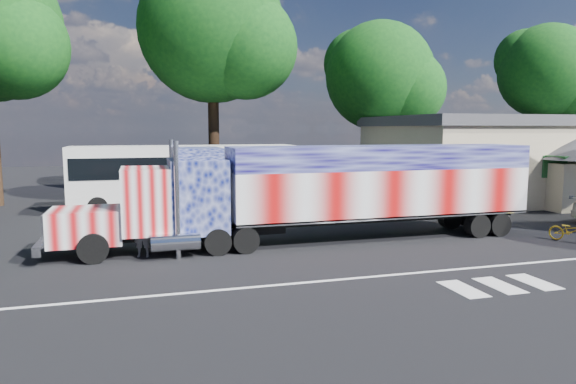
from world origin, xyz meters
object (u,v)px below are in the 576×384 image
object	(u,v)px
woman	(143,233)
tree_ne_a	(382,77)
bicycle	(572,231)
tree_n_mid	(215,30)
coach_bus	(185,176)
tree_far_ne	(548,72)
semi_truck	(326,189)

from	to	relation	value
woman	tree_ne_a	world-z (taller)	tree_ne_a
woman	bicycle	size ratio (longest dim) A/B	0.97
bicycle	tree_n_mid	world-z (taller)	tree_n_mid
bicycle	tree_ne_a	bearing A→B (deg)	64.35
coach_bus	tree_far_ne	size ratio (longest dim) A/B	0.95
coach_bus	tree_ne_a	distance (m)	16.28
tree_ne_a	bicycle	bearing A→B (deg)	-91.44
semi_truck	coach_bus	world-z (taller)	semi_truck
semi_truck	tree_ne_a	xyz separation A→B (m)	(9.65, 14.83, 6.00)
semi_truck	bicycle	size ratio (longest dim) A/B	11.03
coach_bus	bicycle	distance (m)	18.88
tree_n_mid	coach_bus	bearing A→B (deg)	-117.06
coach_bus	bicycle	xyz separation A→B (m)	(13.78, -12.83, -1.37)
bicycle	woman	bearing A→B (deg)	147.56
semi_truck	coach_bus	size ratio (longest dim) A/B	1.56
semi_truck	tree_ne_a	distance (m)	18.68
woman	semi_truck	bearing A→B (deg)	16.94
coach_bus	tree_ne_a	size ratio (longest dim) A/B	1.01
semi_truck	tree_far_ne	distance (m)	29.77
bicycle	tree_n_mid	bearing A→B (deg)	98.43
tree_far_ne	tree_n_mid	size ratio (longest dim) A/B	0.83
tree_n_mid	tree_far_ne	bearing A→B (deg)	1.39
tree_ne_a	tree_far_ne	size ratio (longest dim) A/B	0.94
tree_ne_a	tree_far_ne	bearing A→B (deg)	2.36
coach_bus	tree_ne_a	world-z (taller)	tree_ne_a
coach_bus	tree_far_ne	world-z (taller)	tree_far_ne
bicycle	tree_ne_a	world-z (taller)	tree_ne_a
semi_truck	tree_ne_a	world-z (taller)	tree_ne_a
bicycle	coach_bus	bearing A→B (deg)	112.84
woman	tree_far_ne	world-z (taller)	tree_far_ne
tree_far_ne	bicycle	bearing A→B (deg)	-129.90
bicycle	tree_ne_a	distance (m)	19.27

